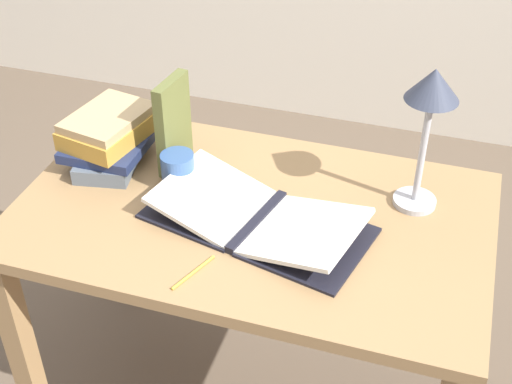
% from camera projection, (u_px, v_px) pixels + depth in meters
% --- Properties ---
extents(reading_desk, '(1.24, 0.75, 0.76)m').
position_uv_depth(reading_desk, '(252.00, 243.00, 1.93)').
color(reading_desk, '#937047').
rests_on(reading_desk, ground_plane).
extents(open_book, '(0.62, 0.40, 0.07)m').
position_uv_depth(open_book, '(257.00, 218.00, 1.81)').
color(open_book, black).
rests_on(open_book, reading_desk).
extents(book_stack_tall, '(0.23, 0.30, 0.15)m').
position_uv_depth(book_stack_tall, '(110.00, 137.00, 2.01)').
color(book_stack_tall, slate).
rests_on(book_stack_tall, reading_desk).
extents(book_standing_upright, '(0.05, 0.15, 0.27)m').
position_uv_depth(book_standing_upright, '(173.00, 124.00, 1.95)').
color(book_standing_upright, brown).
rests_on(book_standing_upright, reading_desk).
extents(reading_lamp, '(0.13, 0.13, 0.39)m').
position_uv_depth(reading_lamp, '(431.00, 104.00, 1.71)').
color(reading_lamp, '#ADADB2').
rests_on(reading_lamp, reading_desk).
extents(coffee_mug, '(0.12, 0.09, 0.10)m').
position_uv_depth(coffee_mug, '(178.00, 170.00, 1.92)').
color(coffee_mug, '#335184').
rests_on(coffee_mug, reading_desk).
extents(pencil, '(0.06, 0.14, 0.01)m').
position_uv_depth(pencil, '(193.00, 272.00, 1.67)').
color(pencil, gold).
rests_on(pencil, reading_desk).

